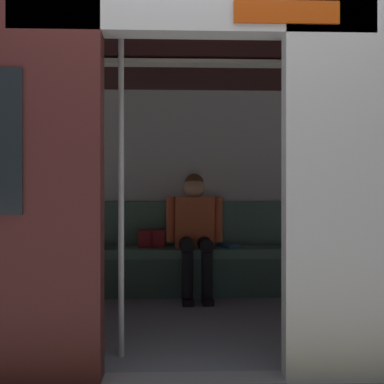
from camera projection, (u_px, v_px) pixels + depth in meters
name	position (u px, v px, depth m)	size (l,w,h in m)	color
ground_plane	(193.00, 380.00, 2.76)	(60.00, 60.00, 0.00)	gray
train_car	(179.00, 135.00, 3.97)	(6.40, 2.76, 2.19)	silver
bench_seat	(184.00, 259.00, 5.00)	(3.38, 0.44, 0.46)	#4C7566
person_seated	(195.00, 226.00, 4.96)	(0.55, 0.68, 1.19)	#CC5933
handbag	(152.00, 238.00, 5.08)	(0.26, 0.15, 0.17)	maroon
book	(229.00, 246.00, 5.05)	(0.15, 0.22, 0.03)	#26598C
grab_pole_door	(121.00, 191.00, 3.15)	(0.04, 0.04, 2.05)	silver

